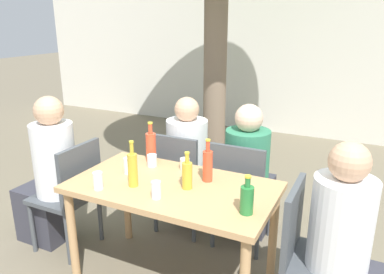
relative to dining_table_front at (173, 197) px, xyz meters
The scene contains 20 objects.
cafe_building_wall 4.14m from the dining_table_front, 90.00° to the left, with size 10.00×0.08×2.80m.
dining_table_front is the anchor object (origin of this frame).
patio_chair_0 0.93m from the dining_table_front, behind, with size 0.44×0.44×0.92m.
patio_chair_1 0.93m from the dining_table_front, ahead, with size 0.44×0.44×0.92m.
patio_chair_2 0.69m from the dining_table_front, 114.14° to the left, with size 0.44×0.44×0.92m.
patio_chair_3 0.69m from the dining_table_front, 65.86° to the left, with size 0.44×0.44×0.92m.
person_seated_0 1.16m from the dining_table_front, behind, with size 0.56×0.33×1.28m.
person_seated_1 1.16m from the dining_table_front, ahead, with size 0.57×0.34×1.23m.
person_seated_2 0.90m from the dining_table_front, 107.97° to the left, with size 0.36×0.58×1.20m.
person_seated_3 0.90m from the dining_table_front, 72.03° to the left, with size 0.36×0.58×1.20m.
soda_bottle_0 0.33m from the dining_table_front, 40.63° to the left, with size 0.07×0.07×0.30m.
green_bottle_1 0.62m from the dining_table_front, 15.01° to the right, with size 0.08×0.08×0.23m.
oil_cruet_2 0.34m from the dining_table_front, 149.48° to the right, with size 0.06×0.06×0.32m.
oil_cruet_3 0.23m from the dining_table_front, ahead, with size 0.07×0.07×0.25m.
soda_bottle_4 0.52m from the dining_table_front, 139.21° to the left, with size 0.08×0.08×0.31m.
drinking_glass_0 0.27m from the dining_table_front, 88.10° to the right, with size 0.06×0.06×0.11m.
drinking_glass_1 0.40m from the dining_table_front, 143.39° to the left, with size 0.07×0.07×0.09m.
drinking_glass_2 0.41m from the dining_table_front, behind, with size 0.06×0.06×0.12m.
drinking_glass_3 0.31m from the dining_table_front, 99.85° to the left, with size 0.07×0.07×0.08m.
drinking_glass_4 0.51m from the dining_table_front, 145.54° to the right, with size 0.06×0.06×0.12m.
Camera 1 is at (1.13, -2.01, 1.84)m, focal length 35.00 mm.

